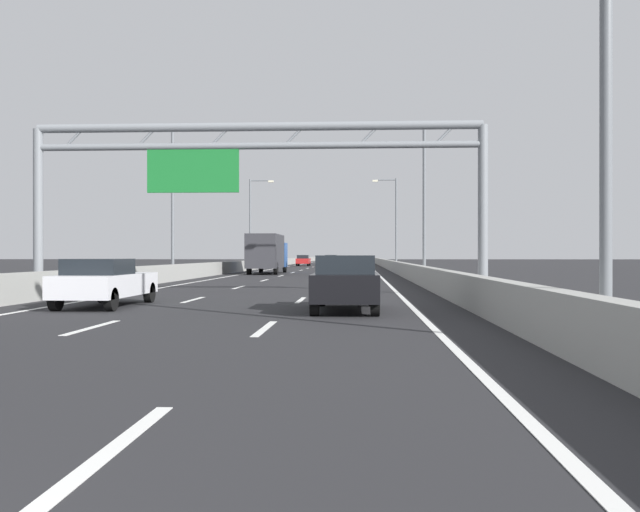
{
  "coord_description": "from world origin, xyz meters",
  "views": [
    {
      "loc": [
        3.71,
        -1.89,
        1.52
      ],
      "look_at": [
        -0.8,
        81.93,
        1.35
      ],
      "focal_mm": 39.77,
      "sensor_mm": 36.0,
      "label": 1
    }
  ],
  "objects_px": {
    "white_car": "(105,282)",
    "box_truck": "(267,252)",
    "streetlamp_right_mid": "(420,190)",
    "streetlamp_left_far": "(252,218)",
    "sign_gantry": "(249,163)",
    "silver_car": "(331,260)",
    "streetlamp_right_near": "(591,14)",
    "streetlamp_right_far": "(394,218)",
    "black_car": "(346,282)",
    "red_car": "(303,260)",
    "streetlamp_left_mid": "(176,192)"
  },
  "relations": [
    {
      "from": "streetlamp_right_near",
      "to": "streetlamp_right_mid",
      "type": "relative_size",
      "value": 1.0
    },
    {
      "from": "streetlamp_left_mid",
      "to": "black_car",
      "type": "distance_m",
      "value": 26.7
    },
    {
      "from": "white_car",
      "to": "box_truck",
      "type": "xyz_separation_m",
      "value": [
        0.14,
        35.75,
        0.97
      ]
    },
    {
      "from": "streetlamp_left_mid",
      "to": "streetlamp_right_mid",
      "type": "distance_m",
      "value": 14.93
    },
    {
      "from": "streetlamp_left_mid",
      "to": "black_car",
      "type": "height_order",
      "value": "streetlamp_left_mid"
    },
    {
      "from": "streetlamp_right_far",
      "to": "box_truck",
      "type": "distance_m",
      "value": 21.77
    },
    {
      "from": "streetlamp_right_far",
      "to": "black_car",
      "type": "height_order",
      "value": "streetlamp_right_far"
    },
    {
      "from": "box_truck",
      "to": "white_car",
      "type": "bearing_deg",
      "value": -90.22
    },
    {
      "from": "sign_gantry",
      "to": "streetlamp_right_mid",
      "type": "distance_m",
      "value": 18.95
    },
    {
      "from": "streetlamp_right_mid",
      "to": "streetlamp_left_far",
      "type": "distance_m",
      "value": 34.74
    },
    {
      "from": "red_car",
      "to": "silver_car",
      "type": "height_order",
      "value": "silver_car"
    },
    {
      "from": "sign_gantry",
      "to": "silver_car",
      "type": "relative_size",
      "value": 3.7
    },
    {
      "from": "sign_gantry",
      "to": "black_car",
      "type": "xyz_separation_m",
      "value": [
        3.68,
        -6.69,
        -4.08
      ]
    },
    {
      "from": "streetlamp_left_mid",
      "to": "streetlamp_right_mid",
      "type": "bearing_deg",
      "value": 0.0
    },
    {
      "from": "streetlamp_left_far",
      "to": "silver_car",
      "type": "bearing_deg",
      "value": 74.63
    },
    {
      "from": "streetlamp_right_near",
      "to": "box_truck",
      "type": "height_order",
      "value": "streetlamp_right_near"
    },
    {
      "from": "streetlamp_left_far",
      "to": "white_car",
      "type": "height_order",
      "value": "streetlamp_left_far"
    },
    {
      "from": "silver_car",
      "to": "sign_gantry",
      "type": "bearing_deg",
      "value": -90.12
    },
    {
      "from": "streetlamp_right_mid",
      "to": "silver_car",
      "type": "xyz_separation_m",
      "value": [
        -7.61,
        58.01,
        -4.63
      ]
    },
    {
      "from": "streetlamp_left_far",
      "to": "box_truck",
      "type": "xyz_separation_m",
      "value": [
        3.95,
        -18.43,
        -3.71
      ]
    },
    {
      "from": "sign_gantry",
      "to": "streetlamp_right_near",
      "type": "xyz_separation_m",
      "value": [
        7.77,
        -14.1,
        0.54
      ]
    },
    {
      "from": "streetlamp_right_near",
      "to": "streetlamp_left_mid",
      "type": "height_order",
      "value": "same"
    },
    {
      "from": "red_car",
      "to": "silver_car",
      "type": "bearing_deg",
      "value": 61.32
    },
    {
      "from": "red_car",
      "to": "box_truck",
      "type": "bearing_deg",
      "value": -89.81
    },
    {
      "from": "streetlamp_left_mid",
      "to": "box_truck",
      "type": "height_order",
      "value": "streetlamp_left_mid"
    },
    {
      "from": "streetlamp_right_near",
      "to": "silver_car",
      "type": "relative_size",
      "value": 2.1
    },
    {
      "from": "streetlamp_right_far",
      "to": "black_car",
      "type": "relative_size",
      "value": 2.13
    },
    {
      "from": "streetlamp_right_far",
      "to": "streetlamp_left_far",
      "type": "bearing_deg",
      "value": 180.0
    },
    {
      "from": "sign_gantry",
      "to": "box_truck",
      "type": "height_order",
      "value": "sign_gantry"
    },
    {
      "from": "sign_gantry",
      "to": "streetlamp_right_near",
      "type": "relative_size",
      "value": 1.76
    },
    {
      "from": "sign_gantry",
      "to": "red_car",
      "type": "height_order",
      "value": "sign_gantry"
    },
    {
      "from": "streetlamp_left_mid",
      "to": "streetlamp_right_far",
      "type": "height_order",
      "value": "same"
    },
    {
      "from": "streetlamp_left_far",
      "to": "red_car",
      "type": "xyz_separation_m",
      "value": [
        3.82,
        20.24,
        -4.64
      ]
    },
    {
      "from": "streetlamp_right_near",
      "to": "streetlamp_right_far",
      "type": "distance_m",
      "value": 62.75
    },
    {
      "from": "sign_gantry",
      "to": "streetlamp_right_near",
      "type": "bearing_deg",
      "value": -61.14
    },
    {
      "from": "white_car",
      "to": "box_truck",
      "type": "relative_size",
      "value": 0.52
    },
    {
      "from": "streetlamp_right_mid",
      "to": "silver_car",
      "type": "distance_m",
      "value": 58.69
    },
    {
      "from": "streetlamp_right_mid",
      "to": "streetlamp_left_far",
      "type": "relative_size",
      "value": 1.0
    },
    {
      "from": "streetlamp_right_far",
      "to": "silver_car",
      "type": "bearing_deg",
      "value": 105.94
    },
    {
      "from": "streetlamp_right_near",
      "to": "streetlamp_left_far",
      "type": "relative_size",
      "value": 1.0
    },
    {
      "from": "sign_gantry",
      "to": "streetlamp_left_far",
      "type": "bearing_deg",
      "value": 98.37
    },
    {
      "from": "streetlamp_right_far",
      "to": "box_truck",
      "type": "xyz_separation_m",
      "value": [
        -10.98,
        -18.43,
        -3.71
      ]
    },
    {
      "from": "streetlamp_left_mid",
      "to": "streetlamp_right_far",
      "type": "bearing_deg",
      "value": 64.55
    },
    {
      "from": "streetlamp_left_far",
      "to": "box_truck",
      "type": "relative_size",
      "value": 1.07
    },
    {
      "from": "streetlamp_right_near",
      "to": "streetlamp_left_mid",
      "type": "relative_size",
      "value": 1.0
    },
    {
      "from": "streetlamp_right_near",
      "to": "silver_car",
      "type": "bearing_deg",
      "value": 94.87
    },
    {
      "from": "sign_gantry",
      "to": "streetlamp_right_mid",
      "type": "relative_size",
      "value": 1.76
    },
    {
      "from": "streetlamp_left_mid",
      "to": "black_car",
      "type": "relative_size",
      "value": 2.13
    },
    {
      "from": "streetlamp_right_far",
      "to": "white_car",
      "type": "distance_m",
      "value": 55.51
    },
    {
      "from": "silver_car",
      "to": "white_car",
      "type": "bearing_deg",
      "value": -92.49
    }
  ]
}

